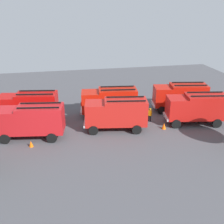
{
  "coord_description": "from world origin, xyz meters",
  "views": [
    {
      "loc": [
        5.79,
        28.74,
        13.82
      ],
      "look_at": [
        0.0,
        0.0,
        1.4
      ],
      "focal_mm": 41.64,
      "sensor_mm": 36.0,
      "label": 1
    }
  ],
  "objects_px": {
    "traffic_cone_2": "(164,126)",
    "firefighter_1": "(192,96)",
    "fire_truck_0": "(180,96)",
    "fire_truck_3": "(197,107)",
    "traffic_cone_0": "(31,144)",
    "fire_truck_1": "(110,101)",
    "firefighter_0": "(82,105)",
    "fire_truck_2": "(29,105)",
    "firefighter_3": "(150,114)",
    "fire_truck_5": "(31,120)",
    "fire_truck_4": "(116,113)",
    "traffic_cone_1": "(178,101)",
    "firefighter_2": "(97,102)"
  },
  "relations": [
    {
      "from": "fire_truck_3",
      "to": "firefighter_2",
      "type": "bearing_deg",
      "value": -23.79
    },
    {
      "from": "fire_truck_0",
      "to": "traffic_cone_1",
      "type": "height_order",
      "value": "fire_truck_0"
    },
    {
      "from": "fire_truck_4",
      "to": "traffic_cone_2",
      "type": "distance_m",
      "value": 5.9
    },
    {
      "from": "fire_truck_4",
      "to": "fire_truck_5",
      "type": "relative_size",
      "value": 1.0
    },
    {
      "from": "fire_truck_2",
      "to": "fire_truck_0",
      "type": "bearing_deg",
      "value": -171.93
    },
    {
      "from": "traffic_cone_2",
      "to": "fire_truck_3",
      "type": "bearing_deg",
      "value": -170.97
    },
    {
      "from": "fire_truck_0",
      "to": "traffic_cone_1",
      "type": "bearing_deg",
      "value": -101.41
    },
    {
      "from": "traffic_cone_2",
      "to": "firefighter_1",
      "type": "bearing_deg",
      "value": -134.01
    },
    {
      "from": "firefighter_3",
      "to": "traffic_cone_1",
      "type": "distance_m",
      "value": 8.21
    },
    {
      "from": "fire_truck_1",
      "to": "firefighter_1",
      "type": "distance_m",
      "value": 13.64
    },
    {
      "from": "firefighter_2",
      "to": "traffic_cone_1",
      "type": "xyz_separation_m",
      "value": [
        -12.05,
        0.29,
        -0.58
      ]
    },
    {
      "from": "fire_truck_3",
      "to": "traffic_cone_2",
      "type": "relative_size",
      "value": 10.17
    },
    {
      "from": "fire_truck_4",
      "to": "firefighter_0",
      "type": "relative_size",
      "value": 4.27
    },
    {
      "from": "fire_truck_4",
      "to": "traffic_cone_2",
      "type": "relative_size",
      "value": 10.16
    },
    {
      "from": "firefighter_1",
      "to": "firefighter_2",
      "type": "xyz_separation_m",
      "value": [
        14.49,
        0.0,
        0.01
      ]
    },
    {
      "from": "fire_truck_0",
      "to": "fire_truck_1",
      "type": "bearing_deg",
      "value": 9.94
    },
    {
      "from": "firefighter_1",
      "to": "traffic_cone_1",
      "type": "height_order",
      "value": "firefighter_1"
    },
    {
      "from": "fire_truck_3",
      "to": "firefighter_3",
      "type": "height_order",
      "value": "fire_truck_3"
    },
    {
      "from": "fire_truck_5",
      "to": "traffic_cone_0",
      "type": "bearing_deg",
      "value": 96.38
    },
    {
      "from": "fire_truck_0",
      "to": "firefighter_2",
      "type": "bearing_deg",
      "value": -5.15
    },
    {
      "from": "fire_truck_4",
      "to": "fire_truck_0",
      "type": "bearing_deg",
      "value": -148.46
    },
    {
      "from": "fire_truck_1",
      "to": "firefighter_0",
      "type": "bearing_deg",
      "value": -24.05
    },
    {
      "from": "firefighter_1",
      "to": "traffic_cone_2",
      "type": "bearing_deg",
      "value": 89.0
    },
    {
      "from": "fire_truck_1",
      "to": "firefighter_0",
      "type": "xyz_separation_m",
      "value": [
        3.34,
        -1.99,
        -1.17
      ]
    },
    {
      "from": "firefighter_2",
      "to": "firefighter_0",
      "type": "bearing_deg",
      "value": -115.54
    },
    {
      "from": "fire_truck_2",
      "to": "traffic_cone_2",
      "type": "relative_size",
      "value": 10.15
    },
    {
      "from": "firefighter_0",
      "to": "traffic_cone_0",
      "type": "relative_size",
      "value": 2.69
    },
    {
      "from": "traffic_cone_1",
      "to": "firefighter_2",
      "type": "bearing_deg",
      "value": -1.36
    },
    {
      "from": "firefighter_1",
      "to": "fire_truck_0",
      "type": "bearing_deg",
      "value": 83.38
    },
    {
      "from": "fire_truck_3",
      "to": "fire_truck_5",
      "type": "xyz_separation_m",
      "value": [
        19.27,
        -0.15,
        0.0
      ]
    },
    {
      "from": "fire_truck_2",
      "to": "traffic_cone_2",
      "type": "height_order",
      "value": "fire_truck_2"
    },
    {
      "from": "fire_truck_4",
      "to": "traffic_cone_2",
      "type": "height_order",
      "value": "fire_truck_4"
    },
    {
      "from": "fire_truck_1",
      "to": "firefighter_3",
      "type": "relative_size",
      "value": 4.32
    },
    {
      "from": "firefighter_0",
      "to": "traffic_cone_2",
      "type": "height_order",
      "value": "firefighter_0"
    },
    {
      "from": "fire_truck_1",
      "to": "firefighter_0",
      "type": "distance_m",
      "value": 4.06
    },
    {
      "from": "fire_truck_1",
      "to": "firefighter_1",
      "type": "xyz_separation_m",
      "value": [
        -13.25,
        -2.97,
        -1.26
      ]
    },
    {
      "from": "firefighter_0",
      "to": "fire_truck_3",
      "type": "bearing_deg",
      "value": -149.93
    },
    {
      "from": "firefighter_3",
      "to": "traffic_cone_2",
      "type": "distance_m",
      "value": 2.59
    },
    {
      "from": "fire_truck_5",
      "to": "traffic_cone_1",
      "type": "xyz_separation_m",
      "value": [
        -20.2,
        -6.82,
        -1.83
      ]
    },
    {
      "from": "fire_truck_1",
      "to": "fire_truck_5",
      "type": "bearing_deg",
      "value": 30.59
    },
    {
      "from": "fire_truck_3",
      "to": "traffic_cone_2",
      "type": "height_order",
      "value": "fire_truck_3"
    },
    {
      "from": "fire_truck_3",
      "to": "traffic_cone_0",
      "type": "height_order",
      "value": "fire_truck_3"
    },
    {
      "from": "fire_truck_2",
      "to": "firefighter_2",
      "type": "relative_size",
      "value": 4.6
    },
    {
      "from": "fire_truck_2",
      "to": "fire_truck_5",
      "type": "height_order",
      "value": "same"
    },
    {
      "from": "fire_truck_1",
      "to": "firefighter_3",
      "type": "bearing_deg",
      "value": 156.77
    },
    {
      "from": "fire_truck_3",
      "to": "fire_truck_5",
      "type": "bearing_deg",
      "value": 8.92
    },
    {
      "from": "firefighter_2",
      "to": "traffic_cone_2",
      "type": "distance_m",
      "value": 10.48
    },
    {
      "from": "fire_truck_2",
      "to": "firefighter_0",
      "type": "bearing_deg",
      "value": -156.95
    },
    {
      "from": "fire_truck_1",
      "to": "fire_truck_3",
      "type": "distance_m",
      "value": 10.77
    },
    {
      "from": "fire_truck_2",
      "to": "firefighter_0",
      "type": "relative_size",
      "value": 4.27
    }
  ]
}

